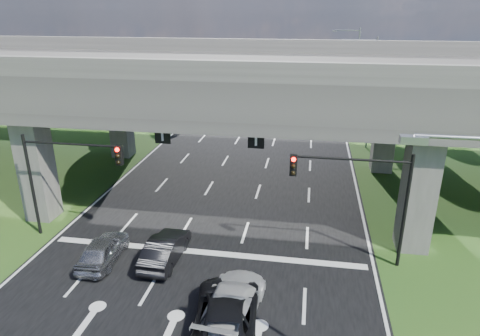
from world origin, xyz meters
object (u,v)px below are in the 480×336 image
(car_dark, at_px, (165,249))
(car_trailing, at_px, (226,314))
(car_white, at_px, (232,303))
(signal_right, at_px, (362,188))
(car_silver, at_px, (103,250))
(signal_left, at_px, (64,169))
(streetlight_far, at_px, (368,85))
(streetlight_beyond, at_px, (354,63))

(car_dark, distance_m, car_trailing, 6.06)
(car_white, bearing_deg, signal_right, -130.77)
(signal_right, distance_m, car_silver, 13.41)
(signal_right, relative_size, signal_left, 1.00)
(streetlight_far, height_order, car_white, streetlight_far)
(car_dark, bearing_deg, car_trailing, 133.75)
(signal_left, bearing_deg, car_white, -27.23)
(streetlight_beyond, bearing_deg, car_white, -100.57)
(signal_left, relative_size, streetlight_beyond, 0.60)
(signal_right, distance_m, signal_left, 15.65)
(signal_left, bearing_deg, car_trailing, -30.73)
(car_silver, xyz_separation_m, car_trailing, (7.24, -3.89, 0.09))
(streetlight_far, height_order, car_trailing, streetlight_far)
(streetlight_beyond, bearing_deg, car_dark, -107.56)
(signal_left, height_order, car_white, signal_left)
(signal_left, bearing_deg, car_dark, -14.41)
(car_white, bearing_deg, signal_left, -22.05)
(streetlight_far, xyz_separation_m, car_trailing, (-7.81, -26.07, -5.04))
(streetlight_far, xyz_separation_m, car_white, (-7.71, -25.31, -5.06))
(signal_left, height_order, streetlight_beyond, streetlight_beyond)
(signal_right, distance_m, car_white, 8.29)
(streetlight_far, bearing_deg, car_trailing, -106.67)
(car_dark, bearing_deg, car_white, 139.76)
(streetlight_beyond, distance_m, car_dark, 39.77)
(signal_left, bearing_deg, signal_right, 0.00)
(signal_left, distance_m, streetlight_beyond, 40.30)
(streetlight_beyond, xyz_separation_m, car_trailing, (-7.81, -42.07, -5.04))
(signal_right, bearing_deg, car_dark, -170.86)
(streetlight_beyond, bearing_deg, car_silver, -111.51)
(signal_left, bearing_deg, streetlight_far, 48.22)
(car_white, height_order, car_trailing, car_trailing)
(signal_left, xyz_separation_m, car_silver, (2.88, -2.12, -3.48))
(streetlight_far, bearing_deg, car_silver, -124.15)
(signal_right, xyz_separation_m, signal_left, (-15.65, 0.00, 0.00))
(streetlight_far, bearing_deg, car_dark, -118.84)
(car_silver, bearing_deg, signal_left, -39.02)
(car_trailing, bearing_deg, car_dark, -54.20)
(car_trailing, bearing_deg, signal_right, -139.31)
(signal_left, bearing_deg, car_silver, -36.41)
(car_dark, xyz_separation_m, car_white, (4.19, -3.71, 0.06))
(car_silver, bearing_deg, streetlight_beyond, -114.12)
(streetlight_beyond, relative_size, car_trailing, 1.80)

